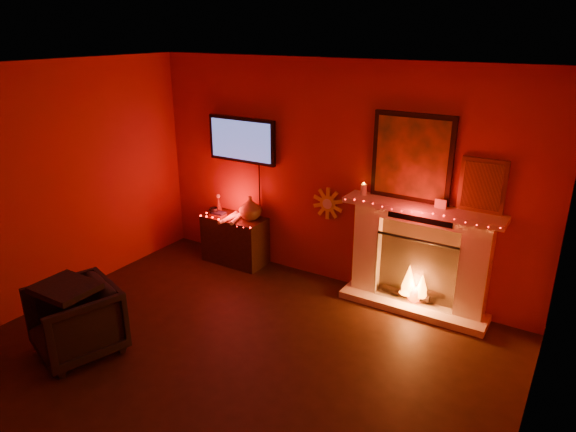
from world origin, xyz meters
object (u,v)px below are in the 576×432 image
at_px(armchair, 76,321).
at_px(sunburst_clock, 328,204).
at_px(console_table, 236,236).
at_px(fireplace, 419,248).
at_px(tv, 242,140).

bearing_deg(armchair, sunburst_clock, 82.02).
height_order(sunburst_clock, console_table, sunburst_clock).
relative_size(fireplace, tv, 1.76).
xyz_separation_m(fireplace, tv, (-2.44, 0.06, 0.92)).
bearing_deg(fireplace, armchair, -134.07).
bearing_deg(console_table, fireplace, 2.92).
distance_m(sunburst_clock, armchair, 3.07).
distance_m(sunburst_clock, console_table, 1.41).
height_order(fireplace, armchair, fireplace).
relative_size(tv, armchair, 1.61).
bearing_deg(tv, fireplace, -1.50).
xyz_separation_m(tv, console_table, (-0.00, -0.19, -1.26)).
distance_m(tv, console_table, 1.28).
bearing_deg(console_table, sunburst_clock, 9.77).
distance_m(tv, armchair, 2.96).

